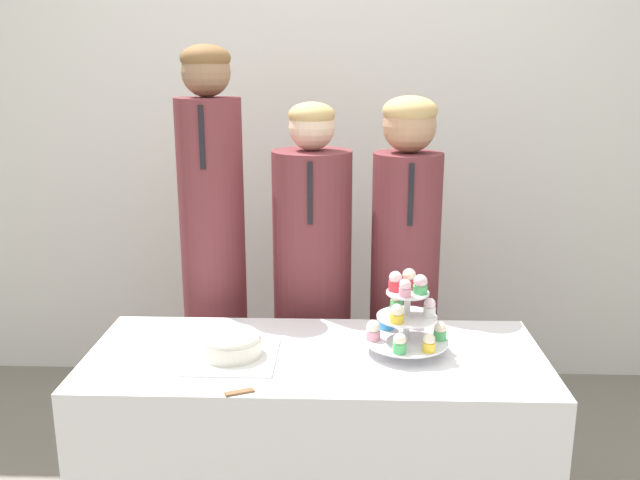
% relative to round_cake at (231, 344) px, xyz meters
% --- Properties ---
extents(wall_back, '(9.00, 0.06, 2.70)m').
position_rel_round_cake_xyz_m(wall_back, '(0.25, 1.42, 0.60)').
color(wall_back, silver).
rests_on(wall_back, ground_plane).
extents(table, '(1.41, 0.58, 0.71)m').
position_rel_round_cake_xyz_m(table, '(0.25, 0.04, -0.40)').
color(table, white).
rests_on(table, ground_plane).
extents(round_cake, '(0.27, 0.27, 0.10)m').
position_rel_round_cake_xyz_m(round_cake, '(0.00, 0.00, 0.00)').
color(round_cake, white).
rests_on(round_cake, table).
extents(cake_knife, '(0.25, 0.12, 0.01)m').
position_rel_round_cake_xyz_m(cake_knife, '(0.10, -0.21, -0.04)').
color(cake_knife, silver).
rests_on(cake_knife, table).
extents(cupcake_stand, '(0.26, 0.26, 0.26)m').
position_rel_round_cake_xyz_m(cupcake_stand, '(0.53, 0.07, 0.07)').
color(cupcake_stand, silver).
rests_on(cupcake_stand, table).
extents(student_0, '(0.24, 0.25, 1.64)m').
position_rel_round_cake_xyz_m(student_0, '(-0.16, 0.57, 0.05)').
color(student_0, brown).
rests_on(student_0, ground_plane).
extents(student_1, '(0.30, 0.30, 1.44)m').
position_rel_round_cake_xyz_m(student_1, '(0.22, 0.57, -0.07)').
color(student_1, brown).
rests_on(student_1, ground_plane).
extents(student_2, '(0.26, 0.26, 1.46)m').
position_rel_round_cake_xyz_m(student_2, '(0.57, 0.57, -0.03)').
color(student_2, brown).
rests_on(student_2, ground_plane).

